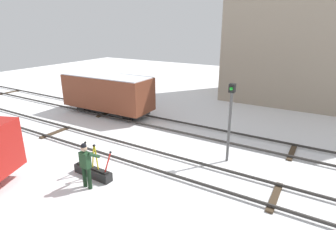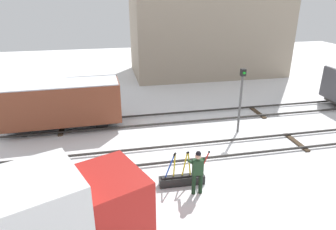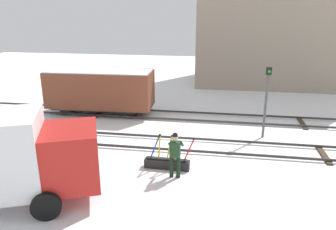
{
  "view_description": "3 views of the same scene",
  "coord_description": "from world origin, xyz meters",
  "px_view_note": "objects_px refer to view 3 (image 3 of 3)",
  "views": [
    {
      "loc": [
        6.87,
        -8.92,
        5.74
      ],
      "look_at": [
        -0.02,
        2.51,
        1.35
      ],
      "focal_mm": 29.14,
      "sensor_mm": 36.0,
      "label": 1
    },
    {
      "loc": [
        -3.2,
        -11.9,
        7.02
      ],
      "look_at": [
        -0.15,
        2.79,
        0.9
      ],
      "focal_mm": 32.18,
      "sensor_mm": 36.0,
      "label": 2
    },
    {
      "loc": [
        1.29,
        -13.85,
        6.06
      ],
      "look_at": [
        -1.01,
        0.25,
        1.41
      ],
      "focal_mm": 35.01,
      "sensor_mm": 36.0,
      "label": 3
    }
  ],
  "objects_px": {
    "switch_lever_frame": "(167,162)",
    "rail_worker": "(175,152)",
    "signal_post": "(267,95)",
    "freight_car_far_end": "(100,89)"
  },
  "relations": [
    {
      "from": "rail_worker",
      "to": "freight_car_far_end",
      "type": "bearing_deg",
      "value": 129.41
    },
    {
      "from": "signal_post",
      "to": "switch_lever_frame",
      "type": "bearing_deg",
      "value": -135.68
    },
    {
      "from": "switch_lever_frame",
      "to": "rail_worker",
      "type": "distance_m",
      "value": 1.08
    },
    {
      "from": "rail_worker",
      "to": "signal_post",
      "type": "relative_size",
      "value": 0.51
    },
    {
      "from": "rail_worker",
      "to": "signal_post",
      "type": "distance_m",
      "value": 6.08
    },
    {
      "from": "switch_lever_frame",
      "to": "signal_post",
      "type": "relative_size",
      "value": 0.57
    },
    {
      "from": "switch_lever_frame",
      "to": "rail_worker",
      "type": "relative_size",
      "value": 1.12
    },
    {
      "from": "rail_worker",
      "to": "freight_car_far_end",
      "type": "xyz_separation_m",
      "value": [
        -5.48,
        7.05,
        0.49
      ]
    },
    {
      "from": "switch_lever_frame",
      "to": "signal_post",
      "type": "height_order",
      "value": "signal_post"
    },
    {
      "from": "signal_post",
      "to": "freight_car_far_end",
      "type": "distance_m",
      "value": 9.53
    }
  ]
}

